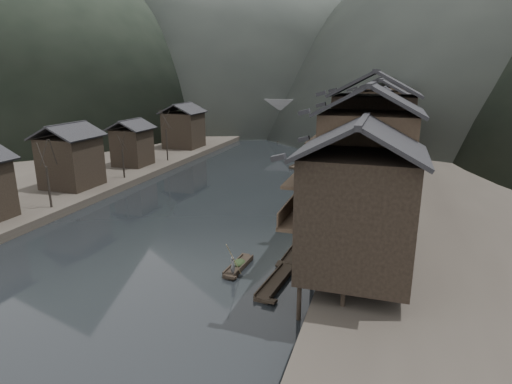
% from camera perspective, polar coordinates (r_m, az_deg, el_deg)
% --- Properties ---
extents(water, '(300.00, 300.00, 0.00)m').
position_cam_1_polar(water, '(42.44, -10.38, -6.01)').
color(water, black).
rests_on(water, ground).
extents(right_bank, '(40.00, 200.00, 1.80)m').
position_cam_1_polar(right_bank, '(77.70, 29.22, 2.86)').
color(right_bank, '#2D2823').
rests_on(right_bank, ground).
extents(left_bank, '(40.00, 200.00, 1.20)m').
position_cam_1_polar(left_bank, '(93.32, -18.08, 5.76)').
color(left_bank, '#2D2823').
rests_on(left_bank, ground).
extents(stilt_houses, '(9.00, 67.60, 15.92)m').
position_cam_1_polar(stilt_houses, '(54.46, 15.90, 8.25)').
color(stilt_houses, black).
rests_on(stilt_houses, ground).
extents(left_houses, '(8.10, 53.20, 8.73)m').
position_cam_1_polar(left_houses, '(68.22, -18.08, 6.65)').
color(left_houses, black).
rests_on(left_houses, left_bank).
extents(bare_trees, '(3.84, 43.38, 7.67)m').
position_cam_1_polar(bare_trees, '(59.00, -20.33, 5.79)').
color(bare_trees, black).
rests_on(bare_trees, left_bank).
extents(moored_sampans, '(3.05, 55.48, 0.47)m').
position_cam_1_polar(moored_sampans, '(55.80, 9.72, -0.44)').
color(moored_sampans, black).
rests_on(moored_sampans, water).
extents(midriver_boats, '(14.39, 40.06, 0.45)m').
position_cam_1_polar(midriver_boats, '(90.74, 6.98, 5.90)').
color(midriver_boats, black).
rests_on(midriver_boats, water).
extents(stone_bridge, '(40.00, 6.00, 9.00)m').
position_cam_1_polar(stone_bridge, '(108.80, 7.65, 10.11)').
color(stone_bridge, '#4C4C4F').
rests_on(stone_bridge, ground).
extents(hero_sampan, '(1.25, 4.64, 0.43)m').
position_cam_1_polar(hero_sampan, '(35.55, -2.34, -9.84)').
color(hero_sampan, black).
rests_on(hero_sampan, water).
extents(cargo_heap, '(1.01, 1.32, 0.61)m').
position_cam_1_polar(cargo_heap, '(35.51, -2.25, -8.93)').
color(cargo_heap, black).
rests_on(cargo_heap, hero_sampan).
extents(boatman, '(0.67, 0.63, 1.54)m').
position_cam_1_polar(boatman, '(33.73, -3.12, -9.45)').
color(boatman, '#4F4E51').
rests_on(boatman, hero_sampan).
extents(bamboo_pole, '(0.66, 2.13, 3.75)m').
position_cam_1_polar(bamboo_pole, '(32.62, -2.86, -5.29)').
color(bamboo_pole, '#8C7A51').
rests_on(bamboo_pole, boatman).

